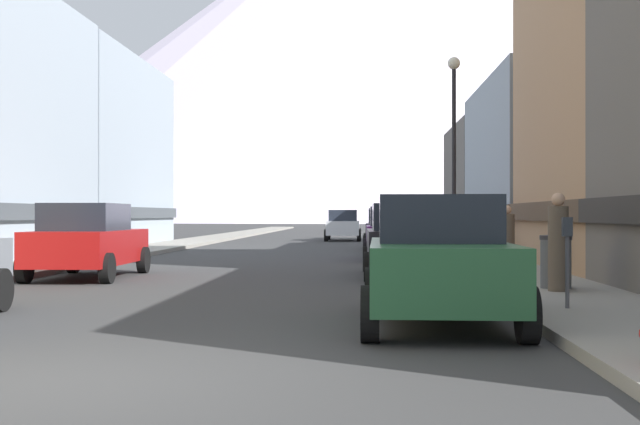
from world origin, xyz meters
The scene contains 19 objects.
ground_plane centered at (0.00, 0.00, 0.00)m, with size 400.00×400.00×0.00m, color #363636.
sidewalk_left centered at (-6.25, 35.00, 0.07)m, with size 2.50×100.00×0.15m, color gray.
sidewalk_right centered at (6.25, 35.00, 0.07)m, with size 2.50×100.00×0.15m, color gray.
storefront_left_3 centered at (-11.24, 30.90, 4.23)m, with size 7.79×12.70×8.76m.
storefront_right_2 centered at (11.39, 25.81, 3.24)m, with size 8.08×11.99×6.74m.
storefront_right_3 centered at (11.55, 36.96, 2.98)m, with size 8.40×10.00×6.20m.
car_left_1 centered at (-3.80, 12.21, 0.90)m, with size 2.15×4.44×1.78m.
car_right_0 centered at (3.80, 4.25, 0.90)m, with size 2.13×4.43×1.78m.
car_right_1 centered at (3.80, 13.02, 0.90)m, with size 2.09×4.41×1.78m.
car_right_2 centered at (3.80, 20.74, 0.90)m, with size 2.07×4.40×1.78m.
car_right_3 centered at (3.80, 28.45, 0.90)m, with size 2.09×4.41×1.78m.
car_driving_0 centered at (1.60, 40.96, 0.90)m, with size 2.06×4.40×1.78m.
parking_meter_near centered at (5.75, 5.00, 1.01)m, with size 0.14×0.10×1.33m.
trash_bin_right centered at (6.35, 8.36, 0.64)m, with size 0.59×0.59×0.98m.
pedestrian_0 centered at (6.25, 18.66, 0.92)m, with size 0.36×0.36×1.66m.
pedestrian_1 centered at (6.25, 13.03, 0.88)m, with size 0.36×0.36×1.59m.
pedestrian_2 centered at (6.25, 7.73, 0.97)m, with size 0.36×0.36×1.76m.
streetlamp_right centered at (5.35, 16.52, 3.99)m, with size 0.36×0.36×5.86m.
mountain_backdrop centered at (7.89, 260.00, 54.32)m, with size 269.97×269.97×108.64m, color silver.
Camera 1 is at (2.77, -7.32, 1.52)m, focal length 46.73 mm.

